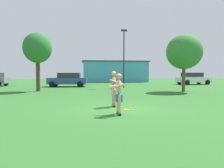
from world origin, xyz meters
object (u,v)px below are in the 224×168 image
Objects in this scene: car_blue_mid_lot at (68,79)px; lamp_post at (124,53)px; player_with_cap at (119,92)px; frisbee at (127,110)px; tree_right_field at (37,48)px; tree_behind_players at (184,52)px; car_white_far_end at (193,78)px; player_in_gray at (114,88)px.

lamp_post is at bearing -20.77° from car_blue_mid_lot.
lamp_post is at bearing 78.27° from player_with_cap.
tree_right_field is (-5.82, 9.80, 3.69)m from frisbee.
tree_right_field is at bearing 170.86° from tree_behind_players.
player_in_gray is at bearing -128.71° from car_white_far_end.
tree_right_field reaches higher than player_in_gray.
car_white_far_end is at bearing 21.98° from tree_right_field.
player_in_gray is 10.67m from tree_right_field.
player_in_gray is at bearing -103.15° from lamp_post.
car_blue_mid_lot is 16.33m from car_white_far_end.
frisbee is 10.71m from tree_behind_players.
car_blue_mid_lot is at bearing -172.86° from car_white_far_end.
player_with_cap is 0.27× the size of lamp_post.
lamp_post is at bearing 76.85° from player_in_gray.
tree_right_field reaches higher than tree_behind_players.
player_with_cap is at bearing -125.79° from car_white_far_end.
player_in_gray reaches higher than player_with_cap.
lamp_post is 1.27× the size of tree_behind_players.
player_in_gray reaches higher than car_white_far_end.
player_in_gray is 1.43m from frisbee.
car_blue_mid_lot is at bearing 101.05° from player_with_cap.
tree_behind_players is (4.19, -5.08, -0.36)m from lamp_post.
player_in_gray is 6.57× the size of frisbee.
player_with_cap is 0.95× the size of player_in_gray.
player_with_cap is 12.27m from tree_right_field.
player_with_cap is at bearing -101.73° from lamp_post.
tree_behind_players is at bearing 51.04° from player_with_cap.
car_white_far_end is 11.44m from lamp_post.
frisbee is 13.62m from lamp_post.
tree_behind_players reaches higher than player_with_cap.
player_in_gray is (0.09, 1.93, 0.01)m from player_with_cap.
frisbee is at bearing -66.36° from player_in_gray.
car_blue_mid_lot is at bearing 68.30° from tree_right_field.
tree_right_field is at bearing 121.46° from player_in_gray.
car_blue_mid_lot is 0.99× the size of car_white_far_end.
car_white_far_end is 11.43m from tree_behind_players.
lamp_post reaches higher than player_in_gray.
tree_behind_players is (10.20, -7.36, 2.54)m from car_blue_mid_lot.
car_white_far_end is 0.92× the size of tree_behind_players.
tree_behind_players is (12.34, -1.99, -0.35)m from tree_right_field.
lamp_post is at bearing 129.50° from tree_behind_players.
lamp_post reaches higher than frisbee.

